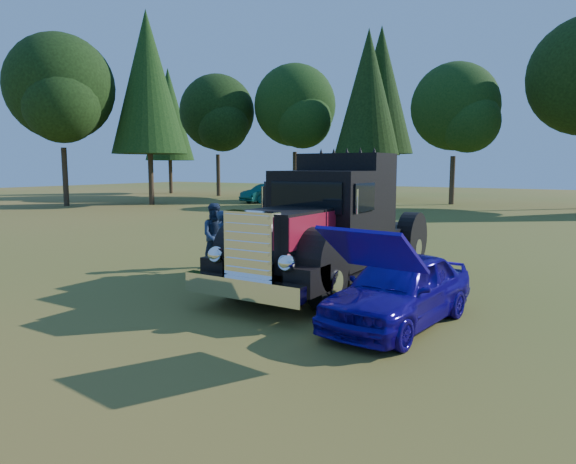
{
  "coord_description": "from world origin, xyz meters",
  "views": [
    {
      "loc": [
        5.46,
        -7.75,
        2.7
      ],
      "look_at": [
        -0.17,
        1.28,
        1.33
      ],
      "focal_mm": 32.0,
      "sensor_mm": 36.0,
      "label": 1
    }
  ],
  "objects_px": {
    "diamond_t_truck": "(329,228)",
    "distant_teal_car": "(266,193)",
    "hotrod_coupe": "(399,289)",
    "spectator_near": "(224,242)",
    "spectator_far": "(216,236)"
  },
  "relations": [
    {
      "from": "diamond_t_truck",
      "to": "spectator_near",
      "type": "xyz_separation_m",
      "value": [
        -2.83,
        -0.32,
        -0.49
      ]
    },
    {
      "from": "diamond_t_truck",
      "to": "spectator_far",
      "type": "relative_size",
      "value": 4.13
    },
    {
      "from": "diamond_t_truck",
      "to": "hotrod_coupe",
      "type": "height_order",
      "value": "diamond_t_truck"
    },
    {
      "from": "spectator_near",
      "to": "hotrod_coupe",
      "type": "bearing_deg",
      "value": -123.6
    },
    {
      "from": "spectator_near",
      "to": "distant_teal_car",
      "type": "distance_m",
      "value": 25.76
    },
    {
      "from": "spectator_far",
      "to": "distant_teal_car",
      "type": "height_order",
      "value": "spectator_far"
    },
    {
      "from": "diamond_t_truck",
      "to": "hotrod_coupe",
      "type": "distance_m",
      "value": 3.39
    },
    {
      "from": "spectator_near",
      "to": "distant_teal_car",
      "type": "relative_size",
      "value": 0.38
    },
    {
      "from": "spectator_near",
      "to": "spectator_far",
      "type": "relative_size",
      "value": 0.91
    },
    {
      "from": "hotrod_coupe",
      "to": "spectator_far",
      "type": "relative_size",
      "value": 2.36
    },
    {
      "from": "diamond_t_truck",
      "to": "distant_teal_car",
      "type": "height_order",
      "value": "diamond_t_truck"
    },
    {
      "from": "diamond_t_truck",
      "to": "hotrod_coupe",
      "type": "relative_size",
      "value": 1.75
    },
    {
      "from": "hotrod_coupe",
      "to": "distant_teal_car",
      "type": "distance_m",
      "value": 30.38
    },
    {
      "from": "distant_teal_car",
      "to": "spectator_near",
      "type": "bearing_deg",
      "value": -45.67
    },
    {
      "from": "hotrod_coupe",
      "to": "distant_teal_car",
      "type": "xyz_separation_m",
      "value": [
        -18.97,
        23.73,
        0.07
      ]
    }
  ]
}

